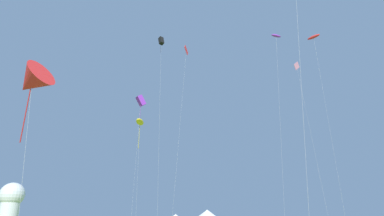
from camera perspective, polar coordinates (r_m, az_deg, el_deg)
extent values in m
cube|color=black|center=(58.44, -5.83, 12.50)|extent=(1.26, 1.32, 1.62)
cylinder|color=black|center=(57.69, -5.88, 11.28)|extent=(0.05, 0.05, 2.07)
cylinder|color=#B2B2B7|center=(51.26, -6.18, -3.20)|extent=(0.57, 0.67, 33.17)
cone|color=red|center=(26.18, -27.94, 4.46)|extent=(3.88, 3.57, 3.23)
cylinder|color=maroon|center=(25.30, -28.91, -1.17)|extent=(0.08, 0.08, 4.11)
cylinder|color=#B2B2B7|center=(24.00, -29.04, -8.20)|extent=(1.40, 0.70, 11.82)
cube|color=red|center=(67.49, -1.09, 10.86)|extent=(0.87, 2.55, 2.62)
cylinder|color=#B2B2B7|center=(59.32, -2.34, -3.94)|extent=(2.39, 2.08, 36.43)
cube|color=pink|center=(63.01, 19.13, 7.52)|extent=(1.46, 1.07, 1.69)
cylinder|color=#B2B2B7|center=(57.35, 21.68, -5.44)|extent=(1.22, 2.08, 29.78)
ellipsoid|color=red|center=(68.31, 21.93, 12.32)|extent=(2.51, 2.65, 0.97)
cylinder|color=#B2B2B7|center=(60.60, 24.34, -2.37)|extent=(0.03, 1.20, 36.72)
cube|color=purple|center=(70.36, -9.61, 1.37)|extent=(2.60, 2.29, 2.66)
cylinder|color=#63238B|center=(69.37, -9.75, -0.92)|extent=(0.08, 0.08, 4.61)
cylinder|color=#B2B2B7|center=(65.96, -10.50, -9.40)|extent=(0.29, 1.74, 27.09)
cylinder|color=#B2B2B7|center=(29.42, 19.76, 6.86)|extent=(2.45, 1.08, 29.41)
ellipsoid|color=purple|center=(58.43, 15.57, 12.98)|extent=(2.14, 1.41, 0.64)
cylinder|color=#B2B2B7|center=(50.84, 16.28, -2.49)|extent=(2.13, 1.10, 32.97)
ellipsoid|color=yellow|center=(64.83, -9.80, -2.61)|extent=(2.00, 4.01, 1.39)
cylinder|color=#A79518|center=(63.98, -9.96, -5.34)|extent=(0.09, 0.09, 4.90)
cylinder|color=#B2B2B7|center=(61.56, -10.19, -11.65)|extent=(0.66, 2.09, 20.85)
cone|color=white|center=(60.83, 2.89, -19.42)|extent=(5.04, 5.04, 1.76)
cylinder|color=white|center=(98.25, -31.29, -16.49)|extent=(4.80, 4.80, 6.00)
sphere|color=white|center=(98.40, -30.81, -13.85)|extent=(6.40, 6.40, 6.40)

